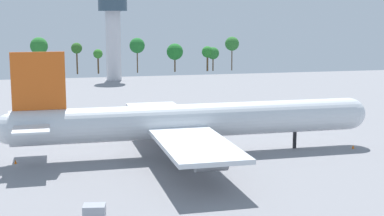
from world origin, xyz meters
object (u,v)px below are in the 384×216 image
Objects in this scene: cargo_container_fore at (94,212)px; control_tower at (113,29)px; safety_cone_nose at (353,147)px; fuel_truck at (180,120)px; baggage_tug at (228,117)px; safety_cone_tail at (15,162)px; cargo_airplane at (190,121)px.

cargo_container_fore is 0.09× the size of control_tower.
cargo_container_fore is 4.14× the size of safety_cone_nose.
fuel_truck is 40.83m from safety_cone_nose.
safety_cone_tail is at bearing -149.35° from baggage_tug.
fuel_truck reaches higher than baggage_tug.
safety_cone_tail is 128.63m from control_tower.
baggage_tug is at bearing 58.48° from cargo_container_fore.
control_tower reaches higher than cargo_container_fore.
cargo_container_fore is 156.04m from control_tower.
baggage_tug is 1.61× the size of cargo_container_fore.
cargo_airplane reaches higher than fuel_truck.
safety_cone_nose is (14.93, -31.43, -0.81)m from baggage_tug.
baggage_tug reaches higher than safety_cone_tail.
fuel_truck is at bearing 130.79° from safety_cone_nose.
fuel_truck is (4.43, 27.90, -4.93)m from cargo_airplane.
cargo_airplane reaches higher than cargo_container_fore.
cargo_airplane is at bearing -1.65° from safety_cone_tail.
cargo_container_fore is (-35.40, -57.73, -0.21)m from baggage_tug.
cargo_container_fore is at bearing -69.84° from safety_cone_tail.
baggage_tug is 6.65× the size of safety_cone_nose.
control_tower is at bearing 92.82° from fuel_truck.
fuel_truck is (-11.75, -0.53, 0.02)m from baggage_tug.
safety_cone_tail is (-61.41, 3.88, -0.03)m from safety_cone_nose.
safety_cone_nose reaches higher than safety_cone_tail.
control_tower is at bearing 76.36° from safety_cone_tail.
control_tower reaches higher than cargo_airplane.
cargo_airplane is 33.07m from baggage_tug.
safety_cone_tail is at bearing 176.38° from safety_cone_nose.
cargo_container_fore is at bearing -97.01° from control_tower.
cargo_container_fore is at bearing -152.41° from safety_cone_nose.
cargo_airplane is 22.54× the size of cargo_container_fore.
cargo_airplane is 14.02× the size of baggage_tug.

